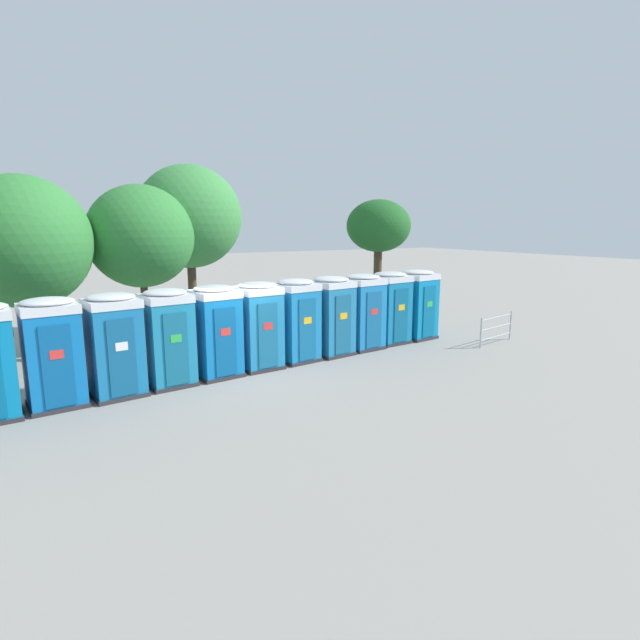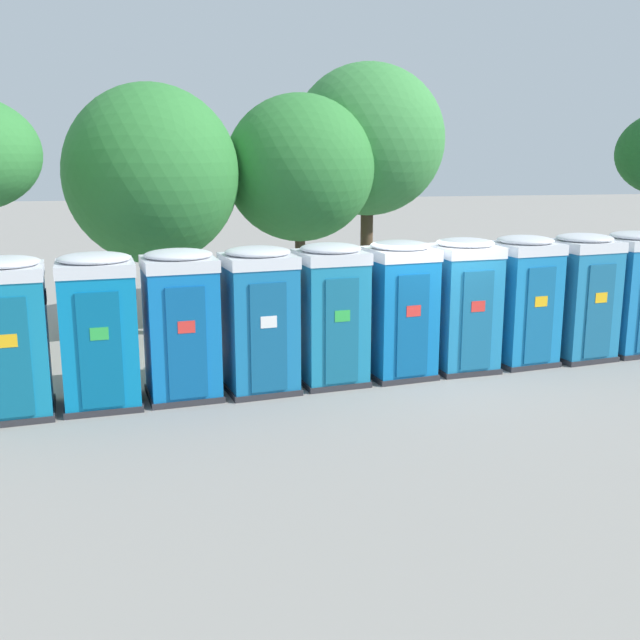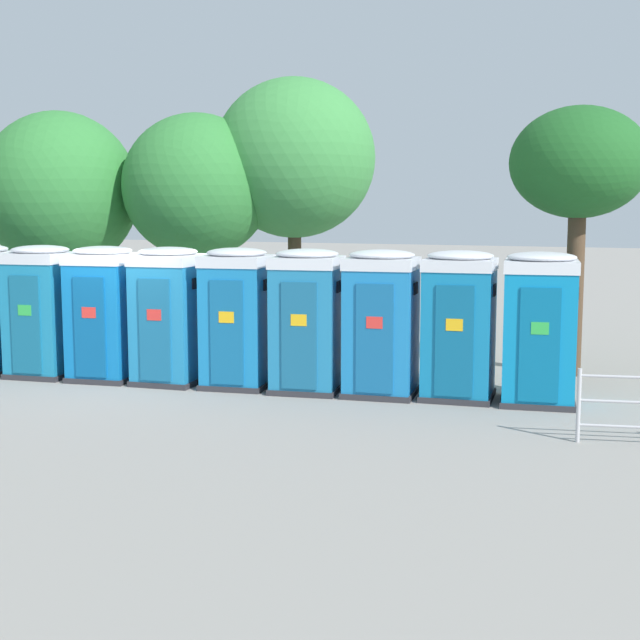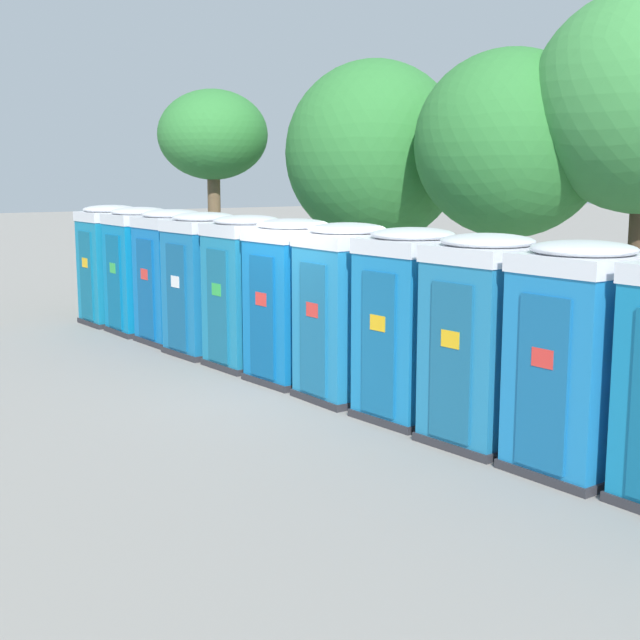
% 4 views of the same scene
% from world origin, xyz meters
% --- Properties ---
extents(ground_plane, '(120.00, 120.00, 0.00)m').
position_xyz_m(ground_plane, '(0.00, 0.00, 0.00)').
color(ground_plane, gray).
extents(portapotty_4, '(1.30, 1.33, 2.54)m').
position_xyz_m(portapotty_4, '(-2.01, -0.06, 1.28)').
color(portapotty_4, '#2D2D33').
rests_on(portapotty_4, ground).
extents(portapotty_5, '(1.33, 1.35, 2.54)m').
position_xyz_m(portapotty_5, '(-0.68, 0.09, 1.28)').
color(portapotty_5, '#2D2D33').
rests_on(portapotty_5, ground).
extents(portapotty_6, '(1.27, 1.30, 2.54)m').
position_xyz_m(portapotty_6, '(0.64, 0.24, 1.28)').
color(portapotty_6, '#2D2D33').
rests_on(portapotty_6, ground).
extents(portapotty_7, '(1.32, 1.36, 2.54)m').
position_xyz_m(portapotty_7, '(1.97, 0.42, 1.28)').
color(portapotty_7, '#2D2D33').
rests_on(portapotty_7, ground).
extents(portapotty_8, '(1.35, 1.36, 2.54)m').
position_xyz_m(portapotty_8, '(3.30, 0.53, 1.28)').
color(portapotty_8, '#2D2D33').
rests_on(portapotty_8, ground).
extents(portapotty_9, '(1.35, 1.33, 2.54)m').
position_xyz_m(portapotty_9, '(4.62, 0.71, 1.28)').
color(portapotty_9, '#2D2D33').
rests_on(portapotty_9, ground).
extents(portapotty_10, '(1.31, 1.31, 2.54)m').
position_xyz_m(portapotty_10, '(5.94, 0.94, 1.28)').
color(portapotty_10, '#2D2D33').
rests_on(portapotty_10, ground).
extents(portapotty_11, '(1.37, 1.36, 2.54)m').
position_xyz_m(portapotty_11, '(7.27, 1.03, 1.28)').
color(portapotty_11, '#2D2D33').
rests_on(portapotty_11, ground).
extents(street_tree_0, '(3.98, 3.98, 6.40)m').
position_xyz_m(street_tree_0, '(0.47, 6.45, 4.43)').
color(street_tree_0, '#4C3826').
rests_on(street_tree_0, ground).
extents(street_tree_1, '(3.61, 3.61, 5.51)m').
position_xyz_m(street_tree_1, '(-1.57, 5.23, 3.74)').
color(street_tree_1, '#4C3826').
rests_on(street_tree_1, ground).
extents(street_tree_3, '(3.87, 3.87, 5.62)m').
position_xyz_m(street_tree_3, '(-5.06, 4.48, 3.62)').
color(street_tree_3, brown).
rests_on(street_tree_3, ground).
extents(street_tree_4, '(2.62, 2.62, 5.17)m').
position_xyz_m(street_tree_4, '(7.51, 3.85, 4.05)').
color(street_tree_4, '#4C3826').
rests_on(street_tree_4, ground).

